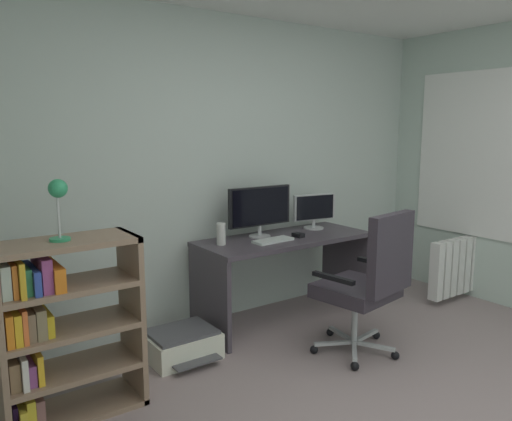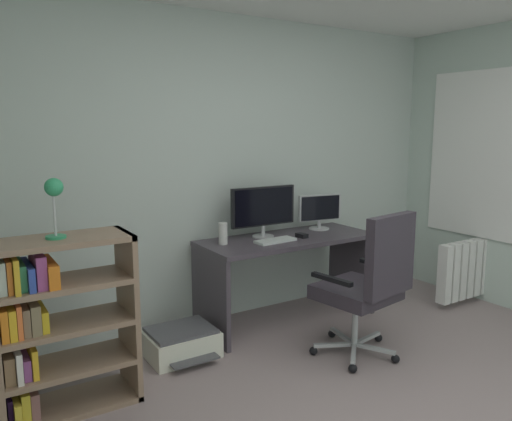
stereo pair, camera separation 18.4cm
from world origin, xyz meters
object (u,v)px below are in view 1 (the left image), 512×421
Objects in this scene: monitor_main at (260,208)px; desk_lamp at (58,197)px; desktop_speaker at (221,234)px; printer at (182,344)px; computer_mouse at (298,235)px; monitor_secondary at (314,209)px; bookshelf at (54,329)px; office_chair at (369,279)px; radiator at (464,264)px; desk at (284,259)px; keyboard at (273,240)px.

desk_lamp is at bearing -163.11° from monitor_main.
desktop_speaker is 0.51× the size of desk_lamp.
computer_mouse is at bearing 3.47° from printer.
monitor_secondary is 2.45m from bookshelf.
bookshelf is (-2.03, -0.33, -0.21)m from computer_mouse.
monitor_main reaches higher than office_chair.
computer_mouse is 0.10× the size of bookshelf.
monitor_main reaches higher than printer.
computer_mouse is 1.78m from radiator.
desktop_speaker is 0.18× the size of radiator.
desk is 0.23m from computer_mouse.
monitor_secondary is 4.05× the size of computer_mouse.
monitor_secondary is at bearing 12.68° from desk_lamp.
bookshelf reaches higher than desk.
keyboard reaches higher than radiator.
printer is at bearing 145.88° from office_chair.
desktop_speaker reaches higher than printer.
keyboard is 1.80m from desk_lamp.
radiator is at bearing -19.11° from monitor_main.
printer is at bearing -179.92° from keyboard.
desk_lamp is 0.36× the size of radiator.
printer is (-1.03, -0.14, -0.43)m from desk.
monitor_secondary is at bearing 14.37° from keyboard.
computer_mouse is at bearing 9.61° from desk_lamp.
desk_lamp is 1.45m from printer.
desk is at bearing -33.94° from monitor_main.
radiator is (1.92, -0.67, -0.64)m from monitor_main.
keyboard is at bearing -155.15° from desk.
desktop_speaker is at bearing 18.98° from bookshelf.
desktop_speaker reaches higher than computer_mouse.
office_chair reaches higher than radiator.
radiator is (1.66, -0.48, -0.41)m from computer_mouse.
desktop_speaker is 0.35× the size of printer.
bookshelf is (-2.36, -0.52, -0.37)m from monitor_secondary.
keyboard is at bearing 3.72° from printer.
printer is at bearing 178.65° from computer_mouse.
monitor_main reaches higher than monitor_secondary.
bookshelf is 2.09× the size of printer.
monitor_secondary is at bearing 69.55° from office_chair.
desk_lamp is at bearing -167.32° from monitor_secondary.
bookshelf is at bearing -175.52° from computer_mouse.
office_chair is 1.12× the size of radiator.
desk is 0.64m from desktop_speaker.
monitor_main reaches higher than keyboard.
monitor_main is 0.31m from keyboard.
computer_mouse is 0.09× the size of office_chair.
desk reaches higher than radiator.
office_chair is (-0.03, -0.81, -0.17)m from computer_mouse.
desk_lamp is (-1.69, -0.32, 0.52)m from keyboard.
keyboard is 0.70× the size of printer.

